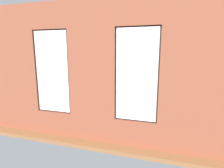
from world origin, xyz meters
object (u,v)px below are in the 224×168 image
Objects in this scene: coffee_table at (109,101)px; table_plant_small at (120,98)px; potted_plant_corner_near_left at (191,84)px; couch_by_window at (94,117)px; papasan_chair at (127,91)px; tv_flatscreen at (43,84)px; cup_ceramic at (111,100)px; remote_gray at (97,100)px; potted_plant_near_tv at (38,100)px; potted_plant_between_couches at (139,110)px; potted_plant_beside_window_right at (28,102)px; couch_left at (194,113)px; media_console at (44,100)px.

coffee_table is 8.21× the size of table_plant_small.
potted_plant_corner_near_left reaches higher than coffee_table.
papasan_chair is at bearing -96.08° from couch_by_window.
papasan_chair is at bearing -88.03° from table_plant_small.
table_plant_small is at bearing 91.97° from papasan_chair.
cup_ceramic is at bearing -178.05° from tv_flatscreen.
tv_flatscreen reaches higher than remote_gray.
potted_plant_near_tv is (2.34, 1.11, 0.11)m from cup_ceramic.
couch_by_window is 17.88× the size of cup_ceramic.
potted_plant_corner_near_left reaches higher than remote_gray.
remote_gray is (0.84, 0.24, -0.08)m from table_plant_small.
potted_plant_between_couches is (-1.78, 1.43, 0.24)m from remote_gray.
cup_ceramic is 0.10× the size of potted_plant_beside_window_right.
couch_left reaches higher than remote_gray.
couch_by_window is 3.17m from papasan_chair.
coffee_table is 2.06m from potted_plant_between_couches.
table_plant_small is at bearing -162.20° from coffee_table.
tv_flatscreen is (2.89, 0.10, 0.46)m from cup_ceramic.
couch_left is at bearing 170.83° from table_plant_small.
potted_plant_between_couches is at bearing 119.63° from table_plant_small.
papasan_chair is at bearing -128.68° from potted_plant_beside_window_right.
remote_gray is at bearing 64.91° from papasan_chair.
potted_plant_between_couches reaches higher than potted_plant_beside_window_right.
remote_gray is (0.44, 0.11, 0.06)m from coffee_table.
couch_by_window is at bearing 90.52° from coffee_table.
potted_plant_corner_near_left reaches higher than potted_plant_near_tv.
potted_plant_corner_near_left is 6.47m from potted_plant_beside_window_right.
cup_ceramic is 0.09× the size of papasan_chair.
papasan_chair is (-0.35, -1.57, 0.06)m from coffee_table.
potted_plant_corner_near_left is at bearing -131.76° from couch_by_window.
potted_plant_near_tv is at bearing 118.49° from media_console.
media_console is (5.75, -0.08, -0.06)m from couch_left.
cup_ceramic reaches higher than remote_gray.
couch_left is at bearing 144.66° from papasan_chair.
couch_left is 1.79× the size of papasan_chair.
couch_left is at bearing 179.22° from tv_flatscreen.
couch_by_window is at bearing 48.24° from potted_plant_corner_near_left.
papasan_chair is at bearing 52.41° from remote_gray.
tv_flatscreen is (5.75, -0.08, 0.61)m from couch_left.
couch_by_window is 1.38m from potted_plant_between_couches.
potted_plant_beside_window_right is (-0.52, 1.48, -0.31)m from tv_flatscreen.
potted_plant_near_tv reaches higher than table_plant_small.
papasan_chair is at bearing 6.74° from potted_plant_corner_near_left.
potted_plant_between_couches is (-4.13, 1.32, 0.41)m from media_console.
couch_by_window is at bearing 2.14° from potted_plant_between_couches.
media_console is at bearing 29.63° from papasan_chair.
papasan_chair is at bearing -132.82° from potted_plant_near_tv.
tv_flatscreen is 6.27m from potted_plant_corner_near_left.
tv_flatscreen is 1.20m from potted_plant_near_tv.
potted_plant_near_tv reaches higher than potted_plant_between_couches.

